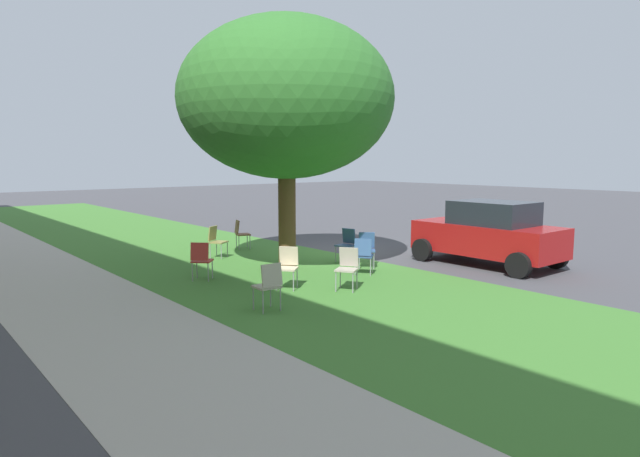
{
  "coord_description": "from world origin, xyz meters",
  "views": [
    {
      "loc": [
        -11.62,
        10.5,
        2.68
      ],
      "look_at": [
        -0.48,
        1.22,
        0.85
      ],
      "focal_mm": 30.44,
      "sensor_mm": 36.0,
      "label": 1
    }
  ],
  "objects_px": {
    "chair_2": "(201,258)",
    "chair_1": "(269,283)",
    "chair_3": "(347,242)",
    "parked_car": "(489,233)",
    "chair_0": "(241,232)",
    "chair_5": "(288,264)",
    "street_tree": "(286,99)",
    "chair_6": "(367,247)",
    "chair_7": "(364,253)",
    "chair_4": "(216,239)",
    "chair_8": "(347,265)"
  },
  "relations": [
    {
      "from": "chair_0",
      "to": "chair_3",
      "type": "distance_m",
      "value": 3.75
    },
    {
      "from": "chair_3",
      "to": "chair_5",
      "type": "relative_size",
      "value": 1.0
    },
    {
      "from": "chair_5",
      "to": "street_tree",
      "type": "bearing_deg",
      "value": -36.16
    },
    {
      "from": "chair_0",
      "to": "chair_2",
      "type": "distance_m",
      "value": 4.42
    },
    {
      "from": "chair_8",
      "to": "chair_6",
      "type": "bearing_deg",
      "value": -53.84
    },
    {
      "from": "street_tree",
      "to": "parked_car",
      "type": "bearing_deg",
      "value": -127.62
    },
    {
      "from": "chair_2",
      "to": "chair_8",
      "type": "height_order",
      "value": "same"
    },
    {
      "from": "street_tree",
      "to": "chair_5",
      "type": "bearing_deg",
      "value": 143.84
    },
    {
      "from": "chair_0",
      "to": "chair_1",
      "type": "distance_m",
      "value": 7.05
    },
    {
      "from": "chair_0",
      "to": "chair_6",
      "type": "xyz_separation_m",
      "value": [
        -4.5,
        -0.92,
        0.0
      ]
    },
    {
      "from": "chair_1",
      "to": "chair_6",
      "type": "distance_m",
      "value": 4.53
    },
    {
      "from": "chair_4",
      "to": "chair_7",
      "type": "bearing_deg",
      "value": -160.14
    },
    {
      "from": "chair_5",
      "to": "chair_3",
      "type": "bearing_deg",
      "value": -64.1
    },
    {
      "from": "chair_1",
      "to": "chair_8",
      "type": "bearing_deg",
      "value": -82.21
    },
    {
      "from": "chair_2",
      "to": "chair_8",
      "type": "xyz_separation_m",
      "value": [
        -2.72,
        -1.93,
        0.0
      ]
    },
    {
      "from": "chair_0",
      "to": "chair_4",
      "type": "distance_m",
      "value": 1.58
    },
    {
      "from": "street_tree",
      "to": "parked_car",
      "type": "height_order",
      "value": "street_tree"
    },
    {
      "from": "chair_4",
      "to": "chair_6",
      "type": "distance_m",
      "value": 4.26
    },
    {
      "from": "chair_2",
      "to": "parked_car",
      "type": "height_order",
      "value": "parked_car"
    },
    {
      "from": "chair_0",
      "to": "chair_5",
      "type": "xyz_separation_m",
      "value": [
        -5.07,
        1.96,
        0.0
      ]
    },
    {
      "from": "chair_3",
      "to": "parked_car",
      "type": "xyz_separation_m",
      "value": [
        -2.67,
        -2.49,
        0.32
      ]
    },
    {
      "from": "chair_1",
      "to": "chair_3",
      "type": "bearing_deg",
      "value": -58.38
    },
    {
      "from": "chair_4",
      "to": "chair_8",
      "type": "relative_size",
      "value": 1.0
    },
    {
      "from": "chair_2",
      "to": "chair_6",
      "type": "distance_m",
      "value": 4.13
    },
    {
      "from": "chair_0",
      "to": "chair_7",
      "type": "relative_size",
      "value": 1.0
    },
    {
      "from": "street_tree",
      "to": "chair_4",
      "type": "distance_m",
      "value": 4.35
    },
    {
      "from": "chair_2",
      "to": "chair_5",
      "type": "xyz_separation_m",
      "value": [
        -1.83,
        -1.05,
        0.0
      ]
    },
    {
      "from": "chair_4",
      "to": "parked_car",
      "type": "distance_m",
      "value": 7.28
    },
    {
      "from": "chair_8",
      "to": "chair_4",
      "type": "bearing_deg",
      "value": 2.69
    },
    {
      "from": "street_tree",
      "to": "chair_4",
      "type": "height_order",
      "value": "street_tree"
    },
    {
      "from": "chair_0",
      "to": "chair_7",
      "type": "height_order",
      "value": "same"
    },
    {
      "from": "chair_1",
      "to": "chair_2",
      "type": "xyz_separation_m",
      "value": [
        3.02,
        -0.25,
        0.0
      ]
    },
    {
      "from": "chair_6",
      "to": "chair_7",
      "type": "xyz_separation_m",
      "value": [
        -0.62,
        0.71,
        0.0
      ]
    },
    {
      "from": "chair_1",
      "to": "chair_3",
      "type": "relative_size",
      "value": 1.0
    },
    {
      "from": "chair_0",
      "to": "chair_4",
      "type": "relative_size",
      "value": 1.0
    },
    {
      "from": "street_tree",
      "to": "chair_2",
      "type": "bearing_deg",
      "value": 92.7
    },
    {
      "from": "chair_5",
      "to": "parked_car",
      "type": "height_order",
      "value": "parked_car"
    },
    {
      "from": "chair_2",
      "to": "chair_7",
      "type": "bearing_deg",
      "value": -120.21
    },
    {
      "from": "street_tree",
      "to": "chair_1",
      "type": "relative_size",
      "value": 6.96
    },
    {
      "from": "chair_1",
      "to": "chair_7",
      "type": "xyz_separation_m",
      "value": [
        1.14,
        -3.47,
        0.0
      ]
    },
    {
      "from": "chair_0",
      "to": "chair_5",
      "type": "bearing_deg",
      "value": 158.85
    },
    {
      "from": "chair_8",
      "to": "chair_2",
      "type": "bearing_deg",
      "value": 35.32
    },
    {
      "from": "chair_2",
      "to": "chair_1",
      "type": "bearing_deg",
      "value": 175.32
    },
    {
      "from": "chair_6",
      "to": "chair_4",
      "type": "bearing_deg",
      "value": 31.78
    },
    {
      "from": "chair_6",
      "to": "chair_8",
      "type": "relative_size",
      "value": 1.0
    },
    {
      "from": "street_tree",
      "to": "chair_4",
      "type": "xyz_separation_m",
      "value": [
        2.25,
        0.78,
        -3.64
      ]
    },
    {
      "from": "chair_8",
      "to": "parked_car",
      "type": "distance_m",
      "value": 4.65
    },
    {
      "from": "chair_6",
      "to": "chair_8",
      "type": "xyz_separation_m",
      "value": [
        -1.46,
        2.0,
        0.0
      ]
    },
    {
      "from": "parked_car",
      "to": "chair_0",
      "type": "bearing_deg",
      "value": 29.5
    },
    {
      "from": "chair_2",
      "to": "chair_6",
      "type": "bearing_deg",
      "value": -107.72
    }
  ]
}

